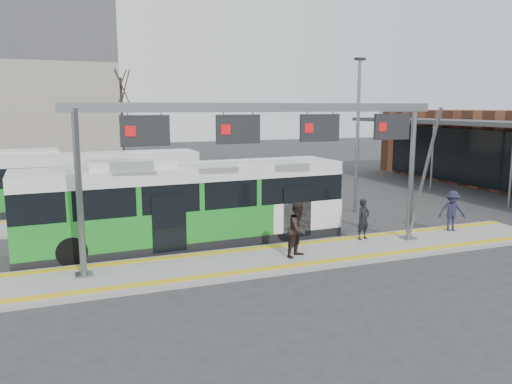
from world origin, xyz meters
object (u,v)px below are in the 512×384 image
at_px(passenger_a, 363,219).
at_px(passenger_c, 452,211).
at_px(gantry, 271,135).
at_px(hero_bus, 186,205).
at_px(passenger_b, 299,229).

xyz_separation_m(passenger_a, passenger_c, (4.16, -0.18, 0.05)).
relative_size(gantry, passenger_a, 8.24).
relative_size(hero_bus, passenger_a, 7.82).
distance_m(gantry, hero_bus, 4.63).
xyz_separation_m(hero_bus, passenger_b, (3.08, -3.46, -0.44)).
bearing_deg(gantry, passenger_a, 8.45).
xyz_separation_m(gantry, passenger_a, (4.14, 0.62, -3.36)).
relative_size(gantry, passenger_c, 7.78).
height_order(passenger_b, passenger_c, passenger_b).
bearing_deg(passenger_c, hero_bus, -166.39).
distance_m(passenger_a, passenger_b, 3.52).
distance_m(passenger_a, passenger_c, 4.16).
relative_size(passenger_a, passenger_c, 0.94).
xyz_separation_m(passenger_b, passenger_c, (7.49, 0.95, -0.11)).
bearing_deg(passenger_b, passenger_c, -22.14).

